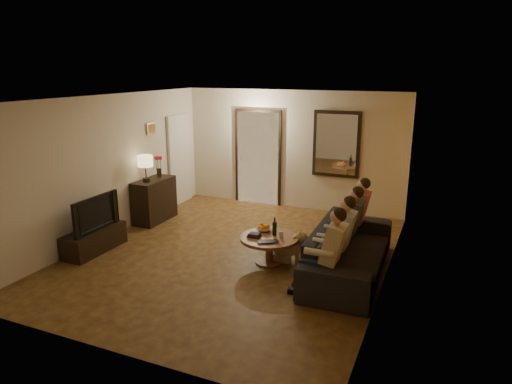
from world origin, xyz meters
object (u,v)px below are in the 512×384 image
at_px(tv_stand, 94,240).
at_px(laptop, 269,243).
at_px(dresser, 154,200).
at_px(sofa, 349,250).
at_px(person_d, 355,218).
at_px(tv, 92,213).
at_px(coffee_table, 269,250).
at_px(table_lamp, 146,168).
at_px(person_b, 339,242).
at_px(dog, 288,246).
at_px(wine_bottle, 275,226).
at_px(person_c, 348,229).
at_px(bowl, 264,229).
at_px(person_a, 329,257).

distance_m(tv_stand, laptop, 3.09).
bearing_deg(dresser, sofa, -12.06).
distance_m(sofa, person_d, 0.93).
height_order(tv, coffee_table, tv).
bearing_deg(table_lamp, person_b, -13.41).
height_order(table_lamp, dog, table_lamp).
xyz_separation_m(person_d, wine_bottle, (-1.10, -0.95, 0.01)).
relative_size(person_c, dog, 2.14).
height_order(person_b, laptop, person_b).
bearing_deg(bowl, person_b, -15.36).
bearing_deg(laptop, person_b, -26.56).
bearing_deg(wine_bottle, person_b, -12.57).
bearing_deg(dog, wine_bottle, -173.75).
bearing_deg(coffee_table, person_b, -7.21).
relative_size(coffee_table, wine_bottle, 3.04).
bearing_deg(person_b, bowl, 164.64).
height_order(tv_stand, person_a, person_a).
relative_size(sofa, coffee_table, 2.71).
relative_size(tv, person_a, 0.86).
bearing_deg(tv, person_d, -66.68).
xyz_separation_m(table_lamp, person_d, (4.10, 0.22, -0.54)).
relative_size(person_c, person_d, 1.00).
relative_size(table_lamp, person_c, 0.45).
height_order(person_b, wine_bottle, person_b).
distance_m(table_lamp, dog, 3.39).
relative_size(sofa, dog, 4.57).
relative_size(tv_stand, person_b, 0.97).
relative_size(dresser, table_lamp, 1.82).
height_order(tv, wine_bottle, tv).
distance_m(table_lamp, tv, 1.61).
bearing_deg(tv, sofa, -78.33).
bearing_deg(person_a, table_lamp, 158.96).
xyz_separation_m(dresser, table_lamp, (0.00, -0.22, 0.71)).
relative_size(table_lamp, laptop, 1.64).
height_order(bowl, wine_bottle, wine_bottle).
distance_m(person_a, coffee_table, 1.42).
bearing_deg(dog, table_lamp, 157.99).
distance_m(person_c, laptop, 1.29).
relative_size(tv, dog, 1.85).
xyz_separation_m(coffee_table, laptop, (0.10, -0.28, 0.24)).
distance_m(tv, bowl, 2.93).
bearing_deg(person_c, dog, -161.88).
bearing_deg(wine_bottle, table_lamp, 166.29).
relative_size(bowl, laptop, 0.79).
bearing_deg(laptop, dog, 36.65).
height_order(tv, person_b, person_b).
bearing_deg(person_b, laptop, -172.74).
bearing_deg(coffee_table, laptop, -70.35).
relative_size(table_lamp, sofa, 0.21).
relative_size(tv_stand, wine_bottle, 3.77).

